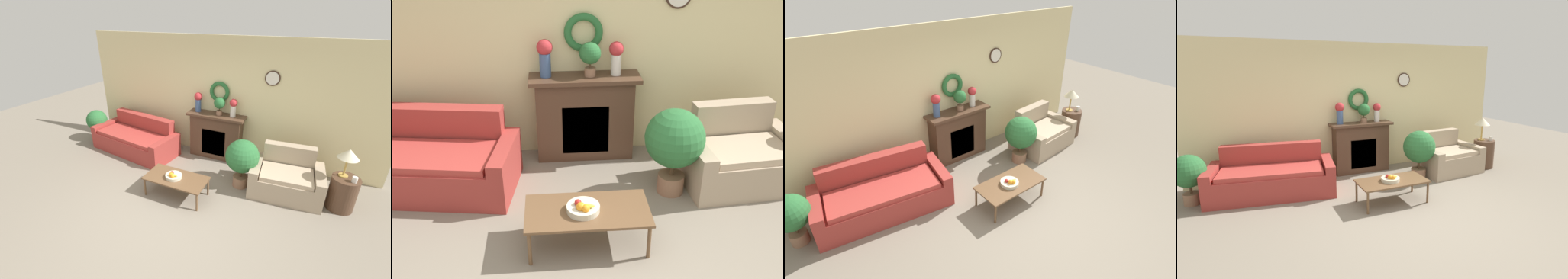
% 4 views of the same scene
% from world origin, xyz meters
% --- Properties ---
extents(ground_plane, '(16.00, 16.00, 0.00)m').
position_xyz_m(ground_plane, '(0.00, 0.00, 0.00)').
color(ground_plane, gray).
extents(wall_back, '(6.80, 0.15, 2.70)m').
position_xyz_m(wall_back, '(0.00, 2.53, 1.35)').
color(wall_back, beige).
rests_on(wall_back, ground_plane).
extents(fireplace, '(1.31, 0.41, 1.06)m').
position_xyz_m(fireplace, '(-0.03, 2.33, 0.54)').
color(fireplace, '#4C3323').
rests_on(fireplace, ground_plane).
extents(couch_left, '(2.20, 1.22, 0.84)m').
position_xyz_m(couch_left, '(-1.90, 1.78, 0.30)').
color(couch_left, '#9E332D').
rests_on(couch_left, ground_plane).
extents(loveseat_right, '(1.35, 0.96, 0.86)m').
position_xyz_m(loveseat_right, '(1.66, 1.58, 0.30)').
color(loveseat_right, tan).
rests_on(loveseat_right, ground_plane).
extents(coffee_table, '(1.14, 0.58, 0.38)m').
position_xyz_m(coffee_table, '(-0.14, 0.63, 0.35)').
color(coffee_table, brown).
rests_on(coffee_table, ground_plane).
extents(fruit_bowl, '(0.30, 0.30, 0.12)m').
position_xyz_m(fruit_bowl, '(-0.18, 0.60, 0.42)').
color(fruit_bowl, beige).
rests_on(fruit_bowl, coffee_table).
extents(side_table_by_loveseat, '(0.45, 0.45, 0.62)m').
position_xyz_m(side_table_by_loveseat, '(2.61, 1.53, 0.31)').
color(side_table_by_loveseat, '#4C3323').
rests_on(side_table_by_loveseat, ground_plane).
extents(table_lamp, '(0.32, 0.32, 0.50)m').
position_xyz_m(table_lamp, '(2.55, 1.57, 1.02)').
color(table_lamp, '#B28E42').
rests_on(table_lamp, side_table_by_loveseat).
extents(mug, '(0.08, 0.08, 0.10)m').
position_xyz_m(mug, '(2.71, 1.45, 0.66)').
color(mug, silver).
rests_on(mug, side_table_by_loveseat).
extents(vase_on_mantel_left, '(0.18, 0.18, 0.44)m').
position_xyz_m(vase_on_mantel_left, '(-0.48, 2.33, 1.32)').
color(vase_on_mantel_left, '#3D5684').
rests_on(vase_on_mantel_left, fireplace).
extents(vase_on_mantel_right, '(0.17, 0.17, 0.39)m').
position_xyz_m(vase_on_mantel_right, '(0.34, 2.33, 1.29)').
color(vase_on_mantel_right, silver).
rests_on(vase_on_mantel_right, fireplace).
extents(potted_plant_on_mantel, '(0.25, 0.25, 0.40)m').
position_xyz_m(potted_plant_on_mantel, '(0.03, 2.31, 1.31)').
color(potted_plant_on_mantel, '#8E664C').
rests_on(potted_plant_on_mantel, fireplace).
extents(potted_plant_floor_by_couch, '(0.53, 0.53, 0.83)m').
position_xyz_m(potted_plant_floor_by_couch, '(-3.17, 1.83, 0.53)').
color(potted_plant_floor_by_couch, '#8E664C').
rests_on(potted_plant_floor_by_couch, ground_plane).
extents(potted_plant_floor_by_loveseat, '(0.64, 0.64, 0.98)m').
position_xyz_m(potted_plant_floor_by_loveseat, '(0.85, 1.42, 0.63)').
color(potted_plant_floor_by_loveseat, '#8E664C').
rests_on(potted_plant_floor_by_loveseat, ground_plane).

